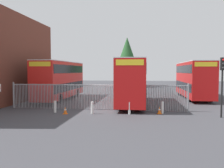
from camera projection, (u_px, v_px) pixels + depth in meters
ground_plane at (116, 99)px, 27.52m from camera, size 100.00×100.00×0.00m
palisade_fence at (96, 96)px, 19.64m from camera, size 15.44×0.14×2.35m
double_decker_bus_near_gate at (133, 80)px, 22.74m from camera, size 2.54×10.81×4.42m
double_decker_bus_behind_fence_left at (60, 79)px, 26.78m from camera, size 2.54×10.81×4.42m
double_decker_bus_behind_fence_right at (193, 78)px, 27.71m from camera, size 2.54×10.81×4.42m
bollard_near_left at (55, 107)px, 18.36m from camera, size 0.20×0.20×0.95m
bollard_center_front at (92, 108)px, 17.75m from camera, size 0.20×0.20×0.95m
bollard_near_right at (129, 108)px, 17.61m from camera, size 0.20×0.20×0.95m
bollard_far_right at (162, 108)px, 17.86m from camera, size 0.20×0.20×0.95m
traffic_cone_by_gate at (65, 110)px, 17.71m from camera, size 0.34×0.34×0.59m
traffic_cone_mid_forecourt at (159, 110)px, 17.76m from camera, size 0.34×0.34×0.59m
traffic_light_kerbside at (222, 76)px, 16.19m from camera, size 0.28×0.33×4.30m
tree_tall_back at (127, 55)px, 47.08m from camera, size 5.22×5.22×10.27m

